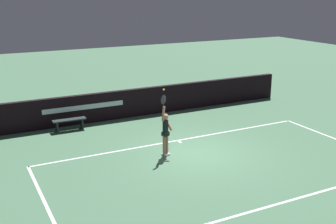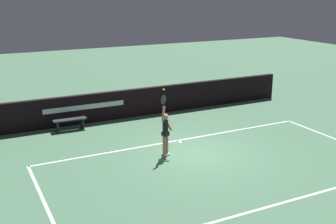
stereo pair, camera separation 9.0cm
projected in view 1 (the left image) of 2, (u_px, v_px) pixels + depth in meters
The scene contains 6 objects.
ground_plane at pixel (197, 153), 15.84m from camera, with size 60.00×60.00×0.00m, color #477253.
court_lines at pixel (218, 167), 14.66m from camera, with size 11.87×6.07×0.00m.
back_wall at pixel (139, 102), 20.42m from camera, with size 16.17×0.25×1.34m.
tennis_player at pixel (165, 131), 15.42m from camera, with size 0.49×0.38×2.34m.
tennis_ball at pixel (164, 89), 15.03m from camera, with size 0.07×0.07×0.07m.
courtside_bench_near at pixel (69, 122), 18.35m from camera, with size 1.44×0.38×0.50m.
Camera 1 is at (-7.68, -12.66, 5.94)m, focal length 45.16 mm.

